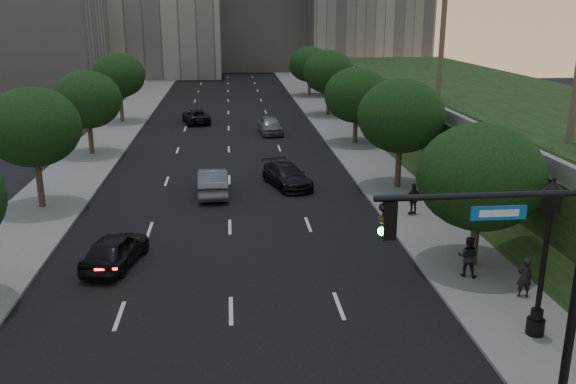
{
  "coord_description": "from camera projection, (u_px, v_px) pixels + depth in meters",
  "views": [
    {
      "loc": [
        0.16,
        -15.18,
        10.57
      ],
      "look_at": [
        2.39,
        7.99,
        3.6
      ],
      "focal_mm": 38.0,
      "sensor_mm": 36.0,
      "label": 1
    }
  ],
  "objects": [
    {
      "name": "tree_right_b",
      "position": [
        401.0,
        116.0,
        36.21
      ],
      "size": [
        5.2,
        5.2,
        6.74
      ],
      "color": "#38281C",
      "rests_on": "ground"
    },
    {
      "name": "tree_right_a",
      "position": [
        480.0,
        177.0,
        24.91
      ],
      "size": [
        5.2,
        5.2,
        6.24
      ],
      "color": "#38281C",
      "rests_on": "ground"
    },
    {
      "name": "traffic_signal_mast",
      "position": [
        536.0,
        292.0,
        15.5
      ],
      "size": [
        5.68,
        0.56,
        7.0
      ],
      "color": "black",
      "rests_on": "ground"
    },
    {
      "name": "sidewalk_right",
      "position": [
        362.0,
        152.0,
        47.02
      ],
      "size": [
        4.5,
        140.0,
        0.15
      ],
      "primitive_type": "cube",
      "color": "slate",
      "rests_on": "ground"
    },
    {
      "name": "pedestrian_b",
      "position": [
        468.0,
        257.0,
        24.63
      ],
      "size": [
        1.02,
        0.94,
        1.69
      ],
      "primitive_type": "imported",
      "rotation": [
        0.0,
        0.0,
        2.68
      ],
      "color": "black",
      "rests_on": "sidewalk_right"
    },
    {
      "name": "sedan_near_right",
      "position": [
        287.0,
        176.0,
        37.81
      ],
      "size": [
        3.28,
        5.15,
        1.39
      ],
      "primitive_type": "imported",
      "rotation": [
        0.0,
        0.0,
        0.3
      ],
      "color": "black",
      "rests_on": "ground"
    },
    {
      "name": "pedestrian_c",
      "position": [
        414.0,
        199.0,
        32.13
      ],
      "size": [
        1.08,
        0.72,
        1.71
      ],
      "primitive_type": "imported",
      "rotation": [
        0.0,
        0.0,
        3.48
      ],
      "color": "black",
      "rests_on": "sidewalk_right"
    },
    {
      "name": "tree_left_b",
      "position": [
        33.0,
        127.0,
        32.4
      ],
      "size": [
        5.0,
        5.0,
        6.71
      ],
      "color": "#38281C",
      "rests_on": "ground"
    },
    {
      "name": "pedestrian_a",
      "position": [
        524.0,
        277.0,
        22.88
      ],
      "size": [
        0.63,
        0.46,
        1.57
      ],
      "primitive_type": "imported",
      "rotation": [
        0.0,
        0.0,
        2.98
      ],
      "color": "black",
      "rests_on": "sidewalk_right"
    },
    {
      "name": "sedan_far_right",
      "position": [
        270.0,
        125.0,
        53.93
      ],
      "size": [
        2.31,
        4.8,
        1.58
      ],
      "primitive_type": "imported",
      "rotation": [
        0.0,
        0.0,
        0.1
      ],
      "color": "slate",
      "rests_on": "ground"
    },
    {
      "name": "sedan_mid_left",
      "position": [
        213.0,
        181.0,
        36.13
      ],
      "size": [
        1.85,
        4.93,
        1.61
      ],
      "primitive_type": "imported",
      "rotation": [
        0.0,
        0.0,
        3.17
      ],
      "color": "#515359",
      "rests_on": "ground"
    },
    {
      "name": "tree_left_c",
      "position": [
        87.0,
        100.0,
        44.9
      ],
      "size": [
        5.0,
        5.0,
        6.34
      ],
      "color": "#38281C",
      "rests_on": "ground"
    },
    {
      "name": "street_lamp",
      "position": [
        543.0,
        265.0,
        19.72
      ],
      "size": [
        0.64,
        0.64,
        5.62
      ],
      "color": "black",
      "rests_on": "ground"
    },
    {
      "name": "tree_right_d",
      "position": [
        329.0,
        72.0,
        61.95
      ],
      "size": [
        5.2,
        5.2,
        6.74
      ],
      "color": "#38281C",
      "rests_on": "ground"
    },
    {
      "name": "office_block_filler",
      "position": [
        28.0,
        38.0,
        79.84
      ],
      "size": [
        18.0,
        16.0,
        14.0
      ],
      "primitive_type": "cube",
      "color": "#A09B93",
      "rests_on": "ground"
    },
    {
      "name": "parapet_wall",
      "position": [
        414.0,
        99.0,
        44.18
      ],
      "size": [
        0.35,
        90.0,
        0.7
      ],
      "primitive_type": "cube",
      "color": "slate",
      "rests_on": "embankment"
    },
    {
      "name": "tree_right_c",
      "position": [
        356.0,
        95.0,
        48.75
      ],
      "size": [
        5.2,
        5.2,
        6.24
      ],
      "color": "#38281C",
      "rests_on": "ground"
    },
    {
      "name": "sedan_far_left",
      "position": [
        196.0,
        116.0,
        59.05
      ],
      "size": [
        3.17,
        5.2,
        1.35
      ],
      "primitive_type": "imported",
      "rotation": [
        0.0,
        0.0,
        3.35
      ],
      "color": "black",
      "rests_on": "ground"
    },
    {
      "name": "sedan_near_left",
      "position": [
        115.0,
        250.0,
        26.03
      ],
      "size": [
        2.68,
        4.61,
        1.47
      ],
      "primitive_type": "imported",
      "rotation": [
        0.0,
        0.0,
        2.91
      ],
      "color": "black",
      "rests_on": "ground"
    },
    {
      "name": "embankment",
      "position": [
        523.0,
        129.0,
        45.63
      ],
      "size": [
        18.0,
        90.0,
        4.0
      ],
      "primitive_type": "cube",
      "color": "black",
      "rests_on": "ground"
    },
    {
      "name": "tree_right_e",
      "position": [
        310.0,
        64.0,
        76.4
      ],
      "size": [
        5.2,
        5.2,
        6.24
      ],
      "color": "#38281C",
      "rests_on": "ground"
    },
    {
      "name": "road_surface",
      "position": [
        229.0,
        155.0,
        46.09
      ],
      "size": [
        16.0,
        140.0,
        0.02
      ],
      "primitive_type": "cube",
      "color": "black",
      "rests_on": "ground"
    },
    {
      "name": "tree_left_d",
      "position": [
        119.0,
        75.0,
        58.14
      ],
      "size": [
        5.0,
        5.0,
        6.71
      ],
      "color": "#38281C",
      "rests_on": "ground"
    },
    {
      "name": "sidewalk_left",
      "position": [
        90.0,
        157.0,
        45.13
      ],
      "size": [
        4.5,
        140.0,
        0.15
      ],
      "primitive_type": "cube",
      "color": "slate",
      "rests_on": "ground"
    }
  ]
}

